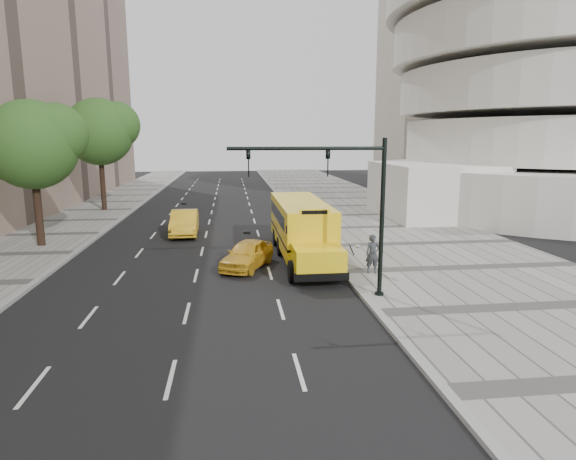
{
  "coord_description": "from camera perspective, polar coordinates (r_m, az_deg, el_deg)",
  "views": [
    {
      "loc": [
        0.73,
        -27.26,
        6.36
      ],
      "look_at": [
        3.5,
        -4.0,
        1.9
      ],
      "focal_mm": 30.0,
      "sensor_mm": 36.0,
      "label": 1
    }
  ],
  "objects": [
    {
      "name": "sidewalk_far",
      "position": [
        30.34,
        -29.39,
        -2.59
      ],
      "size": [
        6.0,
        140.0,
        0.15
      ],
      "primitive_type": "cube",
      "color": "gray",
      "rests_on": "ground"
    },
    {
      "name": "ground",
      "position": [
        28.01,
        -8.11,
        -2.46
      ],
      "size": [
        140.0,
        140.0,
        0.0
      ],
      "primitive_type": "plane",
      "color": "black",
      "rests_on": "ground"
    },
    {
      "name": "guggenheim",
      "position": [
        54.47,
        26.28,
        17.33
      ],
      "size": [
        33.2,
        42.2,
        35.0
      ],
      "color": "white",
      "rests_on": "ground"
    },
    {
      "name": "sidewalk_museum",
      "position": [
        30.16,
        15.32,
        -1.64
      ],
      "size": [
        12.0,
        140.0,
        0.15
      ],
      "primitive_type": "cube",
      "color": "gray",
      "rests_on": "ground"
    },
    {
      "name": "curb_museum",
      "position": [
        28.47,
        4.05,
        -2.0
      ],
      "size": [
        0.3,
        140.0,
        0.15
      ],
      "primitive_type": "cube",
      "color": "gray",
      "rests_on": "ground"
    },
    {
      "name": "curb_far",
      "position": [
        29.31,
        -23.96,
        -2.55
      ],
      "size": [
        0.3,
        140.0,
        0.15
      ],
      "primitive_type": "cube",
      "color": "gray",
      "rests_on": "ground"
    },
    {
      "name": "taxi_far",
      "position": [
        32.98,
        -12.17,
        0.86
      ],
      "size": [
        1.89,
        5.0,
        1.63
      ],
      "primitive_type": "imported",
      "rotation": [
        0.0,
        0.0,
        0.03
      ],
      "color": "gold",
      "rests_on": "ground"
    },
    {
      "name": "tree_c",
      "position": [
        45.43,
        -21.36,
        10.83
      ],
      "size": [
        6.47,
        5.75,
        9.81
      ],
      "color": "black",
      "rests_on": "ground"
    },
    {
      "name": "tree_b",
      "position": [
        31.4,
        -27.93,
        9.0
      ],
      "size": [
        5.71,
        5.08,
        8.56
      ],
      "color": "black",
      "rests_on": "ground"
    },
    {
      "name": "taxi_near",
      "position": [
        24.07,
        -4.85,
        -2.88
      ],
      "size": [
        3.18,
        4.39,
        1.39
      ],
      "primitive_type": "imported",
      "rotation": [
        0.0,
        0.0,
        -0.43
      ],
      "color": "gold",
      "rests_on": "ground"
    },
    {
      "name": "traffic_signal",
      "position": [
        18.74,
        7.05,
        3.74
      ],
      "size": [
        6.18,
        0.36,
        6.4
      ],
      "color": "black",
      "rests_on": "ground"
    },
    {
      "name": "school_bus",
      "position": [
        26.26,
        1.57,
        0.7
      ],
      "size": [
        2.96,
        11.56,
        3.19
      ],
      "color": "yellow",
      "rests_on": "ground"
    },
    {
      "name": "pedestrian",
      "position": [
        22.79,
        10.0,
        -2.82
      ],
      "size": [
        0.68,
        0.46,
        1.84
      ],
      "primitive_type": "imported",
      "rotation": [
        0.0,
        0.0,
        -0.03
      ],
      "color": "#2F3437",
      "rests_on": "sidewalk_museum"
    }
  ]
}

